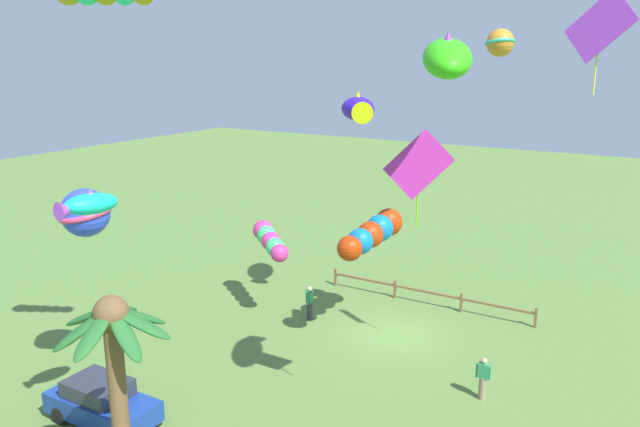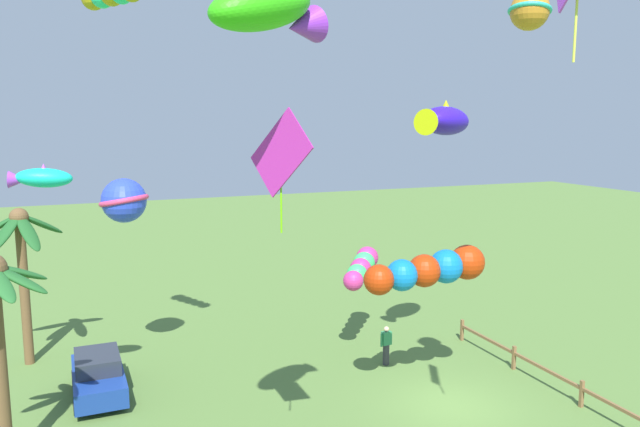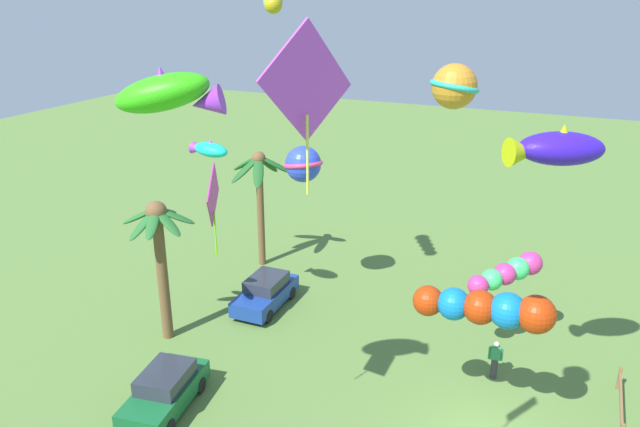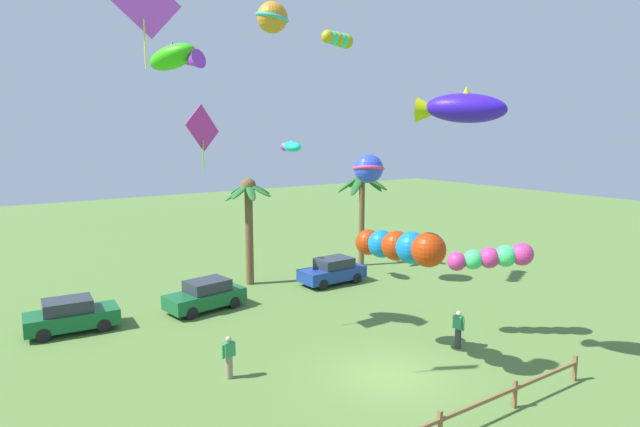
{
  "view_description": "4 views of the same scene",
  "coord_description": "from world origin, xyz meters",
  "px_view_note": "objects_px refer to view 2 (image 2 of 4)",
  "views": [
    {
      "loc": [
        -10.45,
        23.39,
        11.9
      ],
      "look_at": [
        0.78,
        4.8,
        6.44
      ],
      "focal_mm": 35.23,
      "sensor_mm": 36.0,
      "label": 1
    },
    {
      "loc": [
        -16.57,
        11.62,
        9.7
      ],
      "look_at": [
        1.21,
        4.38,
        6.77
      ],
      "focal_mm": 34.27,
      "sensor_mm": 36.0,
      "label": 2
    },
    {
      "loc": [
        -17.14,
        -1.56,
        14.31
      ],
      "look_at": [
        0.32,
        6.13,
        7.2
      ],
      "focal_mm": 34.39,
      "sensor_mm": 36.0,
      "label": 3
    },
    {
      "loc": [
        -12.94,
        -14.22,
        8.92
      ],
      "look_at": [
        0.37,
        5.14,
        5.35
      ],
      "focal_mm": 30.85,
      "sensor_mm": 36.0,
      "label": 4
    }
  ],
  "objects_px": {
    "spectator_1": "(386,345)",
    "kite_ball_5": "(124,200)",
    "kite_tube_1": "(362,267)",
    "kite_tube_9": "(430,270)",
    "kite_fish_4": "(268,9)",
    "palm_tree_1": "(21,249)",
    "kite_ball_0": "(530,11)",
    "kite_fish_8": "(40,178)",
    "kite_diamond_7": "(281,155)",
    "kite_fish_6": "(443,121)",
    "parked_car_0": "(98,375)"
  },
  "relations": [
    {
      "from": "parked_car_0",
      "to": "kite_fish_8",
      "type": "height_order",
      "value": "kite_fish_8"
    },
    {
      "from": "kite_tube_1",
      "to": "kite_fish_6",
      "type": "xyz_separation_m",
      "value": [
        -3.9,
        -1.29,
        6.15
      ]
    },
    {
      "from": "palm_tree_1",
      "to": "parked_car_0",
      "type": "distance_m",
      "value": 6.25
    },
    {
      "from": "spectator_1",
      "to": "kite_ball_5",
      "type": "distance_m",
      "value": 11.61
    },
    {
      "from": "parked_car_0",
      "to": "kite_ball_5",
      "type": "bearing_deg",
      "value": -39.18
    },
    {
      "from": "spectator_1",
      "to": "kite_ball_0",
      "type": "distance_m",
      "value": 14.18
    },
    {
      "from": "kite_tube_9",
      "to": "kite_ball_5",
      "type": "bearing_deg",
      "value": 56.59
    },
    {
      "from": "spectator_1",
      "to": "kite_ball_5",
      "type": "relative_size",
      "value": 0.62
    },
    {
      "from": "parked_car_0",
      "to": "kite_tube_1",
      "type": "distance_m",
      "value": 11.1
    },
    {
      "from": "kite_tube_1",
      "to": "kite_diamond_7",
      "type": "xyz_separation_m",
      "value": [
        -10.12,
        6.94,
        5.42
      ]
    },
    {
      "from": "palm_tree_1",
      "to": "spectator_1",
      "type": "distance_m",
      "value": 14.9
    },
    {
      "from": "kite_fish_8",
      "to": "kite_fish_6",
      "type": "bearing_deg",
      "value": -95.16
    },
    {
      "from": "kite_ball_0",
      "to": "kite_diamond_7",
      "type": "bearing_deg",
      "value": 87.77
    },
    {
      "from": "kite_diamond_7",
      "to": "kite_tube_9",
      "type": "bearing_deg",
      "value": -55.48
    },
    {
      "from": "kite_ball_0",
      "to": "kite_fish_6",
      "type": "relative_size",
      "value": 0.45
    },
    {
      "from": "kite_diamond_7",
      "to": "kite_ball_5",
      "type": "bearing_deg",
      "value": 12.83
    },
    {
      "from": "kite_ball_0",
      "to": "kite_fish_8",
      "type": "bearing_deg",
      "value": 56.16
    },
    {
      "from": "spectator_1",
      "to": "kite_fish_6",
      "type": "xyz_separation_m",
      "value": [
        -1.76,
        -1.21,
        8.88
      ]
    },
    {
      "from": "kite_ball_5",
      "to": "kite_tube_1",
      "type": "bearing_deg",
      "value": -95.01
    },
    {
      "from": "spectator_1",
      "to": "kite_ball_5",
      "type": "height_order",
      "value": "kite_ball_5"
    },
    {
      "from": "kite_tube_9",
      "to": "palm_tree_1",
      "type": "bearing_deg",
      "value": 56.33
    },
    {
      "from": "palm_tree_1",
      "to": "kite_fish_6",
      "type": "height_order",
      "value": "kite_fish_6"
    },
    {
      "from": "kite_fish_4",
      "to": "kite_tube_9",
      "type": "bearing_deg",
      "value": -52.98
    },
    {
      "from": "kite_ball_0",
      "to": "kite_fish_8",
      "type": "relative_size",
      "value": 0.79
    },
    {
      "from": "kite_ball_5",
      "to": "kite_fish_8",
      "type": "relative_size",
      "value": 1.38
    },
    {
      "from": "kite_fish_4",
      "to": "kite_tube_9",
      "type": "distance_m",
      "value": 11.74
    },
    {
      "from": "spectator_1",
      "to": "kite_tube_9",
      "type": "bearing_deg",
      "value": 177.8
    },
    {
      "from": "palm_tree_1",
      "to": "kite_fish_4",
      "type": "relative_size",
      "value": 2.13
    },
    {
      "from": "kite_fish_4",
      "to": "kite_ball_5",
      "type": "relative_size",
      "value": 1.16
    },
    {
      "from": "kite_tube_1",
      "to": "kite_tube_9",
      "type": "xyz_separation_m",
      "value": [
        -5.37,
        0.04,
        1.13
      ]
    },
    {
      "from": "palm_tree_1",
      "to": "kite_ball_0",
      "type": "xyz_separation_m",
      "value": [
        -13.75,
        -12.58,
        7.61
      ]
    },
    {
      "from": "kite_fish_4",
      "to": "kite_ball_5",
      "type": "distance_m",
      "value": 12.99
    },
    {
      "from": "kite_ball_5",
      "to": "kite_fish_8",
      "type": "bearing_deg",
      "value": 143.43
    },
    {
      "from": "spectator_1",
      "to": "kite_fish_4",
      "type": "distance_m",
      "value": 16.01
    },
    {
      "from": "kite_fish_4",
      "to": "kite_diamond_7",
      "type": "xyz_separation_m",
      "value": [
        0.85,
        -0.53,
        -2.86
      ]
    },
    {
      "from": "kite_ball_5",
      "to": "kite_fish_6",
      "type": "distance_m",
      "value": 12.08
    },
    {
      "from": "palm_tree_1",
      "to": "kite_tube_9",
      "type": "bearing_deg",
      "value": -123.67
    },
    {
      "from": "kite_ball_5",
      "to": "kite_fish_8",
      "type": "xyz_separation_m",
      "value": [
        -3.52,
        2.61,
        1.24
      ]
    },
    {
      "from": "spectator_1",
      "to": "kite_tube_9",
      "type": "distance_m",
      "value": 5.03
    },
    {
      "from": "parked_car_0",
      "to": "kite_tube_1",
      "type": "xyz_separation_m",
      "value": [
        0.74,
        -10.71,
        2.79
      ]
    },
    {
      "from": "kite_tube_1",
      "to": "spectator_1",
      "type": "bearing_deg",
      "value": -177.81
    },
    {
      "from": "kite_ball_0",
      "to": "kite_fish_8",
      "type": "height_order",
      "value": "kite_ball_0"
    },
    {
      "from": "kite_fish_4",
      "to": "kite_fish_8",
      "type": "bearing_deg",
      "value": 28.95
    },
    {
      "from": "kite_ball_5",
      "to": "kite_diamond_7",
      "type": "relative_size",
      "value": 0.94
    },
    {
      "from": "spectator_1",
      "to": "kite_ball_5",
      "type": "xyz_separation_m",
      "value": [
        2.97,
        9.52,
        5.94
      ]
    },
    {
      "from": "kite_fish_4",
      "to": "kite_diamond_7",
      "type": "bearing_deg",
      "value": -31.64
    },
    {
      "from": "kite_fish_4",
      "to": "spectator_1",
      "type": "bearing_deg",
      "value": -40.54
    },
    {
      "from": "kite_ball_0",
      "to": "kite_fish_8",
      "type": "distance_m",
      "value": 14.44
    },
    {
      "from": "kite_tube_1",
      "to": "kite_ball_5",
      "type": "height_order",
      "value": "kite_ball_5"
    },
    {
      "from": "kite_fish_4",
      "to": "kite_fish_6",
      "type": "distance_m",
      "value": 11.46
    }
  ]
}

